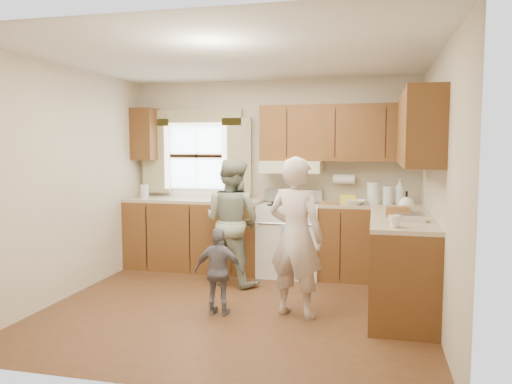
% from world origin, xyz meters
% --- Properties ---
extents(room, '(3.80, 3.80, 3.80)m').
position_xyz_m(room, '(0.00, 0.00, 1.25)').
color(room, '#4C2B17').
rests_on(room, ground).
extents(kitchen_fixtures, '(3.80, 2.25, 2.15)m').
position_xyz_m(kitchen_fixtures, '(0.62, 1.08, 0.84)').
color(kitchen_fixtures, '#40210D').
rests_on(kitchen_fixtures, ground).
extents(stove, '(0.76, 0.67, 1.07)m').
position_xyz_m(stove, '(0.30, 1.44, 0.47)').
color(stove, silver).
rests_on(stove, ground).
extents(woman_left, '(0.65, 0.53, 1.54)m').
position_xyz_m(woman_left, '(0.61, -0.09, 0.77)').
color(woman_left, beige).
rests_on(woman_left, ground).
extents(woman_right, '(0.87, 0.77, 1.49)m').
position_xyz_m(woman_right, '(-0.30, 0.85, 0.75)').
color(woman_right, '#2A4739').
rests_on(woman_right, ground).
extents(child, '(0.50, 0.21, 0.85)m').
position_xyz_m(child, '(-0.12, -0.23, 0.43)').
color(child, slate).
rests_on(child, ground).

